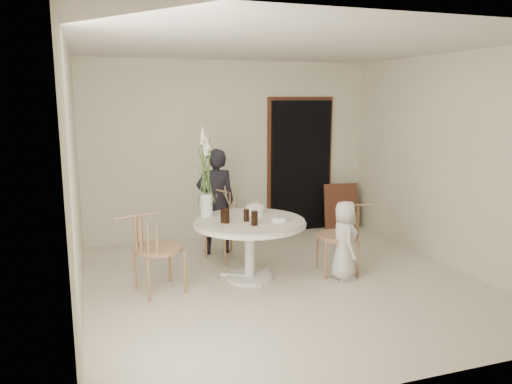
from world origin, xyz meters
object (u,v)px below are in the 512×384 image
object	(u,v)px
chair_far	(222,213)
table	(250,229)
girl	(216,201)
boy	(344,240)
flower_vase	(206,176)
chair_right	(348,228)
chair_left	(147,242)
birthday_cake	(255,210)

from	to	relation	value
chair_far	table	bearing A→B (deg)	-106.67
girl	boy	world-z (taller)	girl
girl	flower_vase	distance (m)	1.00
boy	flower_vase	bearing A→B (deg)	76.99
chair_right	boy	size ratio (longest dim) A/B	0.92
chair_far	chair_left	bearing A→B (deg)	-158.72
chair_far	chair_left	world-z (taller)	chair_far
table	girl	size ratio (longest dim) A/B	0.91
boy	birthday_cake	distance (m)	1.14
chair_right	chair_left	xyz separation A→B (m)	(-2.41, 0.09, 0.03)
table	birthday_cake	bearing A→B (deg)	58.48
chair_left	flower_vase	world-z (taller)	flower_vase
girl	flower_vase	world-z (taller)	flower_vase
chair_far	boy	bearing A→B (deg)	-70.03
chair_right	birthday_cake	size ratio (longest dim) A/B	3.94
chair_right	chair_left	bearing A→B (deg)	-81.04
girl	boy	distance (m)	1.92
girl	birthday_cake	bearing A→B (deg)	110.51
birthday_cake	chair_right	bearing A→B (deg)	-21.13
chair_far	birthday_cake	bearing A→B (deg)	-93.70
chair_right	flower_vase	size ratio (longest dim) A/B	0.79
chair_left	flower_vase	distance (m)	1.06
table	chair_left	world-z (taller)	chair_left
chair_left	chair_right	bearing A→B (deg)	-106.25
table	chair_far	bearing A→B (deg)	94.90
chair_far	boy	distance (m)	1.75
chair_far	girl	bearing A→B (deg)	80.78
boy	girl	bearing A→B (deg)	49.83
boy	birthday_cake	size ratio (longest dim) A/B	4.30
chair_right	flower_vase	bearing A→B (deg)	-95.66
chair_far	chair_right	world-z (taller)	chair_far
chair_far	girl	distance (m)	0.23
birthday_cake	flower_vase	size ratio (longest dim) A/B	0.20
table	chair_far	xyz separation A→B (m)	(-0.08, 0.96, -0.01)
girl	chair_left	bearing A→B (deg)	52.25
chair_right	birthday_cake	world-z (taller)	birthday_cake
birthday_cake	flower_vase	bearing A→B (deg)	171.66
birthday_cake	flower_vase	xyz separation A→B (m)	(-0.59, 0.09, 0.44)
table	chair_right	bearing A→B (deg)	-7.91
chair_far	flower_vase	size ratio (longest dim) A/B	0.85
girl	chair_right	bearing A→B (deg)	139.28
boy	flower_vase	xyz separation A→B (m)	(-1.51, 0.68, 0.74)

